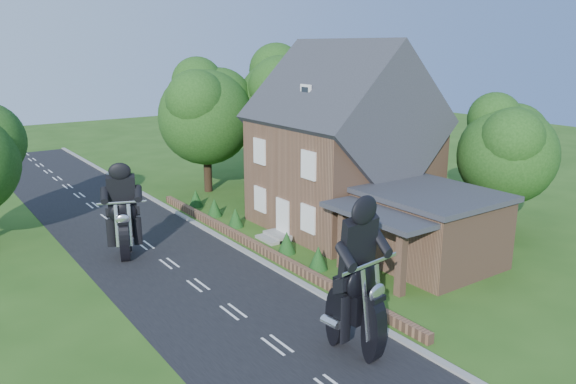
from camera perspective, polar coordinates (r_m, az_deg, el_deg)
ground at (r=22.03m, az=-5.59°, el=-12.05°), size 120.00×120.00×0.00m
road at (r=22.03m, az=-5.59°, el=-12.02°), size 7.00×80.00×0.02m
kerb at (r=23.82m, az=2.17°, el=-9.69°), size 0.30×80.00×0.12m
garden_wall at (r=27.92m, az=-3.01°, el=-5.63°), size 0.30×22.00×0.40m
house at (r=31.17m, az=5.60°, el=4.38°), size 9.54×8.64×10.24m
annex at (r=26.70m, az=13.97°, el=-3.47°), size 7.05×5.94×3.44m
tree_annex_side at (r=32.23m, az=21.65°, el=4.38°), size 5.64×5.20×7.48m
tree_house_right at (r=37.10m, az=10.27°, el=7.19°), size 6.51×6.00×8.40m
tree_behind_house at (r=41.10m, az=0.30°, el=9.59°), size 7.81×7.20×10.08m
tree_behind_left at (r=38.86m, az=-7.89°, el=8.43°), size 6.94×6.40×9.16m
shrub_a at (r=23.89m, az=6.83°, el=-8.42°), size 0.90×0.90×1.10m
shrub_b at (r=25.65m, az=3.09°, el=-6.67°), size 0.90×0.90×1.10m
shrub_c at (r=27.53m, az=-0.14°, el=-5.13°), size 0.90×0.90×1.10m
shrub_d at (r=31.55m, az=-5.36°, el=-2.59°), size 0.90×0.90×1.10m
shrub_e at (r=33.65m, az=-7.48°, el=-1.54°), size 0.90×0.90×1.10m
shrub_f at (r=35.81m, az=-9.35°, el=-0.62°), size 0.90×0.90×1.10m
motorcycle_lead at (r=19.11m, az=6.87°, el=-13.77°), size 0.67×1.79×1.63m
motorcycle_follow at (r=28.08m, az=-16.19°, el=-5.02°), size 0.89×1.54×1.40m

